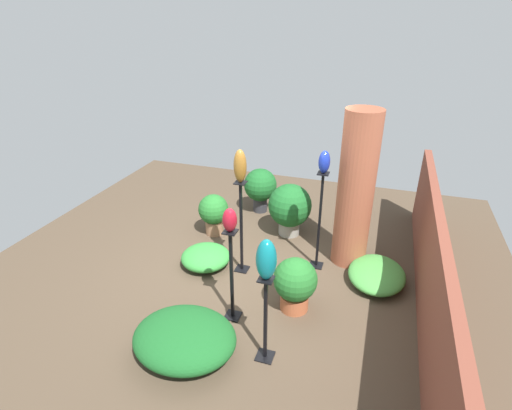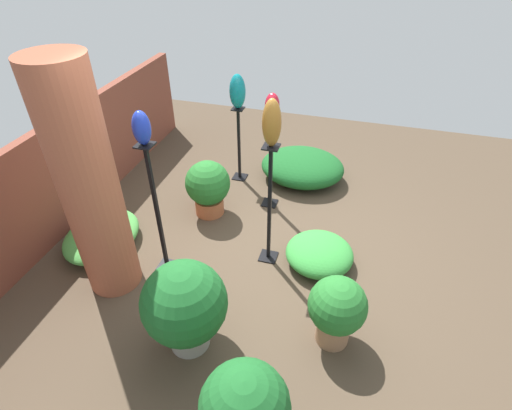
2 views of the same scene
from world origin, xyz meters
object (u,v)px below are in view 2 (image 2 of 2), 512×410
Objects in this scene: potted_plant_mid_right at (208,186)px; potted_plant_front_left at (337,309)px; art_vase_cobalt at (142,128)px; pedestal_ruby at (271,167)px; brick_pillar at (90,188)px; pedestal_cobalt at (158,216)px; art_vase_bronze at (272,123)px; pedestal_teal at (239,148)px; potted_plant_mid_left at (245,409)px; art_vase_ruby at (272,105)px; pedestal_bronze at (269,211)px; potted_plant_walkway_edge at (185,305)px; art_vase_teal at (237,91)px.

potted_plant_front_left is (-1.51, -1.82, 0.01)m from potted_plant_mid_right.
pedestal_ruby is at bearing -28.86° from art_vase_cobalt.
brick_pillar is 7.44× the size of art_vase_cobalt.
potted_plant_front_left is at bearing -102.70° from pedestal_cobalt.
art_vase_bronze reaches higher than pedestal_cobalt.
potted_plant_mid_left is at bearing -161.35° from pedestal_teal.
brick_pillar is 3.19× the size of potted_plant_mid_right.
brick_pillar is 8.20× the size of art_vase_ruby.
brick_pillar is at bearing 126.47° from art_vase_cobalt.
art_vase_ruby reaches higher than pedestal_teal.
art_vase_ruby is 0.91× the size of art_vase_cobalt.
pedestal_teal is 1.77m from pedestal_bronze.
potted_plant_mid_right is (-0.93, 0.12, -0.09)m from pedestal_teal.
pedestal_teal is at bearing 49.21° from pedestal_ruby.
pedestal_ruby is 1.06m from pedestal_bronze.
art_vase_cobalt is at bearing 113.39° from pedestal_bronze.
potted_plant_walkway_edge reaches higher than potted_plant_mid_left.
pedestal_cobalt is 2.10m from art_vase_teal.
pedestal_bronze is at bearing -166.37° from pedestal_ruby.
potted_plant_walkway_edge is (-0.51, -1.10, -0.68)m from brick_pillar.
brick_pillar is at bearing 164.07° from pedestal_teal.
brick_pillar is at bearing 158.77° from potted_plant_mid_right.
potted_plant_mid_right is at bearing -5.30° from pedestal_cobalt.
art_vase_ruby is at bearing 29.86° from potted_plant_front_left.
potted_plant_mid_left is (-1.21, -1.86, -0.68)m from brick_pillar.
pedestal_cobalt reaches higher than potted_plant_walkway_edge.
potted_plant_front_left is at bearing -92.49° from brick_pillar.
pedestal_ruby is 2.70× the size of art_vase_bronze.
pedestal_teal is at bearing 28.81° from pedestal_bronze.
potted_plant_front_left is at bearing -150.14° from art_vase_ruby.
brick_pillar is 5.18× the size of art_vase_teal.
pedestal_bronze is 1.97× the size of potted_plant_front_left.
brick_pillar reaches higher than art_vase_ruby.
art_vase_bronze is at bearing 9.88° from potted_plant_mid_left.
pedestal_cobalt is 5.29× the size of art_vase_ruby.
brick_pillar reaches higher than potted_plant_front_left.
pedestal_bronze is (0.46, -1.07, -0.05)m from pedestal_cobalt.
art_vase_bronze reaches higher than art_vase_teal.
potted_plant_walkway_edge is at bearing 175.91° from pedestal_ruby.
pedestal_teal reaches higher than potted_plant_mid_right.
art_vase_cobalt is 0.68× the size of art_vase_bronze.
art_vase_ruby is (1.02, 0.25, 0.75)m from pedestal_bronze.
pedestal_cobalt is 1.08m from potted_plant_walkway_edge.
art_vase_bronze is 1.77m from potted_plant_front_left.
brick_pillar reaches higher than potted_plant_mid_left.
pedestal_ruby is 3.08m from potted_plant_mid_left.
pedestal_ruby is 1.70m from pedestal_cobalt.
art_vase_cobalt is 1.16m from art_vase_bronze.
potted_plant_mid_right is (1.40, -0.55, -0.79)m from brick_pillar.
pedestal_bronze is 4.50× the size of art_vase_cobalt.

